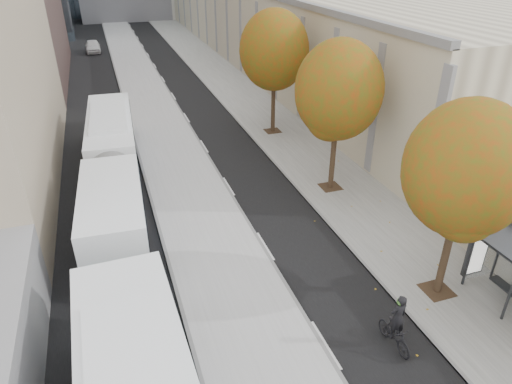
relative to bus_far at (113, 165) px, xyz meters
name	(u,v)px	position (x,y,z in m)	size (l,w,h in m)	color
bus_platform	(159,124)	(3.68, 9.64, -1.52)	(4.25, 150.00, 0.15)	#A5A5A5
sidewalk	(261,113)	(11.68, 9.64, -1.56)	(4.75, 150.00, 0.08)	gray
building_tan	(270,10)	(23.06, 38.64, 2.40)	(18.00, 92.00, 8.00)	gray
tree_c	(466,170)	(11.16, -12.36, 3.65)	(4.20, 4.20, 7.28)	black
tree_d	(339,91)	(11.16, -3.36, 3.87)	(4.40, 4.40, 7.60)	black
tree_e	(274,50)	(11.16, 5.64, 4.09)	(4.60, 4.60, 7.92)	black
bus_far	(113,165)	(0.00, 0.00, 0.00)	(3.41, 17.67, 2.93)	white
cyclist	(396,328)	(8.00, -14.12, -0.80)	(0.64, 1.70, 2.14)	black
distant_car	(93,46)	(-0.27, 38.26, -0.88)	(1.71, 4.24, 1.45)	silver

